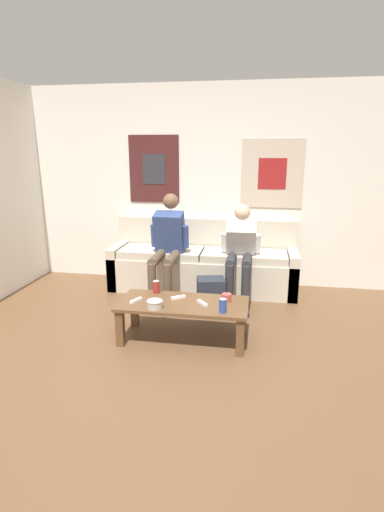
{
  "coord_description": "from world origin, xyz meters",
  "views": [
    {
      "loc": [
        0.97,
        -2.78,
        1.76
      ],
      "look_at": [
        0.3,
        1.17,
        0.68
      ],
      "focal_mm": 28.0,
      "sensor_mm": 36.0,
      "label": 1
    }
  ],
  "objects_px": {
    "person_seated_adult": "(167,243)",
    "person_seated_teen": "(240,249)",
    "coffee_table": "(183,309)",
    "game_controller_far_center": "(202,303)",
    "ceramic_bowl": "(155,304)",
    "pillar_candle": "(227,297)",
    "drink_can_blue": "(223,306)",
    "game_controller_near_left": "(136,300)",
    "backpack": "(211,297)",
    "drink_can_red": "(156,287)",
    "couch": "(203,265)",
    "game_controller_near_right": "(178,297)"
  },
  "relations": [
    {
      "from": "backpack",
      "to": "couch",
      "type": "bearing_deg",
      "value": 104.03
    },
    {
      "from": "backpack",
      "to": "person_seated_adult",
      "type": "bearing_deg",
      "value": 144.26
    },
    {
      "from": "person_seated_adult",
      "to": "person_seated_teen",
      "type": "distance_m",
      "value": 0.86
    },
    {
      "from": "drink_can_blue",
      "to": "game_controller_near_left",
      "type": "relative_size",
      "value": 0.85
    },
    {
      "from": "ceramic_bowl",
      "to": "game_controller_near_right",
      "type": "distance_m",
      "value": 0.31
    },
    {
      "from": "ceramic_bowl",
      "to": "game_controller_far_center",
      "type": "xyz_separation_m",
      "value": [
        0.41,
        0.16,
        -0.03
      ]
    },
    {
      "from": "pillar_candle",
      "to": "drink_can_blue",
      "type": "xyz_separation_m",
      "value": [
        -0.01,
        -0.27,
        0.03
      ]
    },
    {
      "from": "coffee_table",
      "to": "drink_can_blue",
      "type": "distance_m",
      "value": 0.44
    },
    {
      "from": "couch",
      "to": "person_seated_teen",
      "type": "xyz_separation_m",
      "value": [
        0.48,
        -0.31,
        0.32
      ]
    },
    {
      "from": "drink_can_blue",
      "to": "game_controller_far_center",
      "type": "bearing_deg",
      "value": 143.13
    },
    {
      "from": "couch",
      "to": "game_controller_near_left",
      "type": "xyz_separation_m",
      "value": [
        -0.42,
        -1.52,
        0.08
      ]
    },
    {
      "from": "drink_can_red",
      "to": "game_controller_near_right",
      "type": "bearing_deg",
      "value": -24.68
    },
    {
      "from": "couch",
      "to": "game_controller_far_center",
      "type": "distance_m",
      "value": 1.5
    },
    {
      "from": "person_seated_adult",
      "to": "backpack",
      "type": "height_order",
      "value": "person_seated_adult"
    },
    {
      "from": "ceramic_bowl",
      "to": "game_controller_near_left",
      "type": "distance_m",
      "value": 0.25
    },
    {
      "from": "coffee_table",
      "to": "drink_can_blue",
      "type": "xyz_separation_m",
      "value": [
        0.38,
        -0.17,
        0.13
      ]
    },
    {
      "from": "couch",
      "to": "game_controller_near_right",
      "type": "xyz_separation_m",
      "value": [
        -0.04,
        -1.38,
        0.08
      ]
    },
    {
      "from": "drink_can_blue",
      "to": "backpack",
      "type": "bearing_deg",
      "value": 103.85
    },
    {
      "from": "game_controller_near_right",
      "to": "game_controller_near_left",
      "type": "bearing_deg",
      "value": -159.05
    },
    {
      "from": "coffee_table",
      "to": "person_seated_teen",
      "type": "relative_size",
      "value": 1.08
    },
    {
      "from": "coffee_table",
      "to": "drink_can_red",
      "type": "bearing_deg",
      "value": 147.24
    },
    {
      "from": "couch",
      "to": "backpack",
      "type": "relative_size",
      "value": 5.95
    },
    {
      "from": "drink_can_red",
      "to": "ceramic_bowl",
      "type": "bearing_deg",
      "value": -76.69
    },
    {
      "from": "backpack",
      "to": "ceramic_bowl",
      "type": "distance_m",
      "value": 0.97
    },
    {
      "from": "game_controller_far_center",
      "to": "person_seated_teen",
      "type": "bearing_deg",
      "value": 76.62
    },
    {
      "from": "pillar_candle",
      "to": "game_controller_far_center",
      "type": "bearing_deg",
      "value": -151.27
    },
    {
      "from": "coffee_table",
      "to": "game_controller_near_left",
      "type": "relative_size",
      "value": 8.26
    },
    {
      "from": "drink_can_red",
      "to": "game_controller_near_left",
      "type": "bearing_deg",
      "value": -115.57
    },
    {
      "from": "game_controller_near_right",
      "to": "game_controller_far_center",
      "type": "bearing_deg",
      "value": -22.89
    },
    {
      "from": "pillar_candle",
      "to": "person_seated_teen",
      "type": "bearing_deg",
      "value": 86.5
    },
    {
      "from": "ceramic_bowl",
      "to": "game_controller_far_center",
      "type": "relative_size",
      "value": 1.1
    },
    {
      "from": "couch",
      "to": "pillar_candle",
      "type": "distance_m",
      "value": 1.43
    },
    {
      "from": "couch",
      "to": "person_seated_adult",
      "type": "distance_m",
      "value": 0.65
    },
    {
      "from": "pillar_candle",
      "to": "drink_can_red",
      "type": "height_order",
      "value": "drink_can_red"
    },
    {
      "from": "couch",
      "to": "game_controller_far_center",
      "type": "relative_size",
      "value": 17.42
    },
    {
      "from": "drink_can_blue",
      "to": "game_controller_far_center",
      "type": "xyz_separation_m",
      "value": [
        -0.2,
        0.15,
        -0.05
      ]
    },
    {
      "from": "game_controller_near_right",
      "to": "ceramic_bowl",
      "type": "bearing_deg",
      "value": -121.05
    },
    {
      "from": "person_seated_adult",
      "to": "pillar_candle",
      "type": "xyz_separation_m",
      "value": [
        0.79,
        -0.99,
        -0.26
      ]
    },
    {
      "from": "couch",
      "to": "ceramic_bowl",
      "type": "xyz_separation_m",
      "value": [
        -0.2,
        -1.64,
        0.11
      ]
    },
    {
      "from": "coffee_table",
      "to": "backpack",
      "type": "relative_size",
      "value": 3.05
    },
    {
      "from": "game_controller_near_right",
      "to": "couch",
      "type": "bearing_deg",
      "value": 88.15
    },
    {
      "from": "coffee_table",
      "to": "person_seated_adult",
      "type": "distance_m",
      "value": 1.21
    },
    {
      "from": "backpack",
      "to": "drink_can_blue",
      "type": "xyz_separation_m",
      "value": [
        0.21,
        -0.84,
        0.25
      ]
    },
    {
      "from": "person_seated_teen",
      "to": "game_controller_near_right",
      "type": "xyz_separation_m",
      "value": [
        -0.52,
        -1.06,
        -0.24
      ]
    },
    {
      "from": "drink_can_blue",
      "to": "game_controller_near_right",
      "type": "distance_m",
      "value": 0.52
    },
    {
      "from": "ceramic_bowl",
      "to": "game_controller_near_left",
      "type": "relative_size",
      "value": 1.01
    },
    {
      "from": "person_seated_teen",
      "to": "backpack",
      "type": "distance_m",
      "value": 0.7
    },
    {
      "from": "coffee_table",
      "to": "pillar_candle",
      "type": "bearing_deg",
      "value": 14.32
    },
    {
      "from": "coffee_table",
      "to": "game_controller_far_center",
      "type": "bearing_deg",
      "value": -5.11
    },
    {
      "from": "drink_can_blue",
      "to": "game_controller_near_left",
      "type": "height_order",
      "value": "drink_can_blue"
    }
  ]
}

